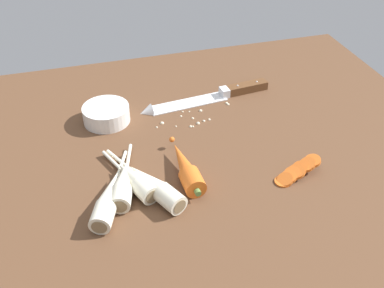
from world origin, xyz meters
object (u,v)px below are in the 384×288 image
chefs_knife (204,98)px  whole_carrot (186,168)px  prep_bowl (106,114)px  parsnip_back (154,185)px  parsnip_front (123,183)px  carrot_slice_stack (297,171)px  parsnip_mid_right (135,180)px  parsnip_mid_left (109,198)px

chefs_knife → whole_carrot: size_ratio=1.82×
prep_bowl → parsnip_back: bearing=-78.7°
parsnip_front → prep_bowl: (0.01, 25.24, 0.17)cm
parsnip_front → carrot_slice_stack: size_ratio=1.82×
chefs_knife → parsnip_front: size_ratio=1.78×
whole_carrot → parsnip_front: whole_carrot is taller
chefs_knife → parsnip_mid_right: 35.62cm
parsnip_mid_left → parsnip_mid_right: (5.57, 3.71, 0.00)cm
whole_carrot → parsnip_mid_right: 10.52cm
chefs_knife → parsnip_back: size_ratio=1.56×
chefs_knife → whole_carrot: whole_carrot is taller
prep_bowl → parsnip_mid_left: bearing=-96.5°
chefs_knife → carrot_slice_stack: 34.50cm
whole_carrot → chefs_knife: bearing=65.7°
whole_carrot → parsnip_mid_right: bearing=-176.8°
parsnip_mid_left → parsnip_back: bearing=7.3°
carrot_slice_stack → prep_bowl: bearing=138.3°
chefs_knife → parsnip_mid_left: (-28.24, -31.16, 1.33)cm
parsnip_front → carrot_slice_stack: 34.80cm
parsnip_front → carrot_slice_stack: bearing=-8.9°
parsnip_front → parsnip_back: bearing=-22.1°
parsnip_front → parsnip_mid_right: size_ratio=1.08×
parsnip_front → parsnip_back: same height
carrot_slice_stack → parsnip_front: bearing=171.1°
chefs_knife → parsnip_back: parsnip_back is taller
parsnip_mid_right → parsnip_back: 4.11cm
whole_carrot → carrot_slice_stack: whole_carrot is taller
whole_carrot → parsnip_front: (-12.81, -0.93, -0.12)cm
chefs_knife → parsnip_mid_right: size_ratio=1.92×
whole_carrot → prep_bowl: size_ratio=1.74×
parsnip_front → carrot_slice_stack: (34.37, -5.39, -0.66)cm
chefs_knife → carrot_slice_stack: bearing=-74.2°
whole_carrot → carrot_slice_stack: bearing=-16.3°
parsnip_mid_left → carrot_slice_stack: 37.70cm
whole_carrot → parsnip_front: bearing=-175.9°
chefs_knife → prep_bowl: bearing=-174.1°
whole_carrot → parsnip_mid_left: 16.64cm
chefs_knife → parsnip_back: bearing=-123.0°
parsnip_mid_right → carrot_slice_stack: parsnip_mid_right is taller
parsnip_back → parsnip_front: bearing=157.9°
parsnip_front → whole_carrot: bearing=4.1°
whole_carrot → parsnip_mid_left: size_ratio=0.88×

